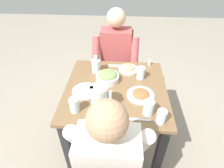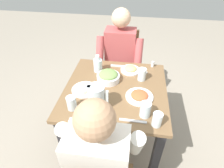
{
  "view_description": "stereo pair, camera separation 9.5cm",
  "coord_description": "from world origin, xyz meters",
  "px_view_note": "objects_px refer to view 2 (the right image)",
  "views": [
    {
      "loc": [
        0.05,
        -1.17,
        1.68
      ],
      "look_at": [
        -0.03,
        0.03,
        0.73
      ],
      "focal_mm": 29.63,
      "sensor_mm": 36.0,
      "label": 1
    },
    {
      "loc": [
        0.14,
        -1.16,
        1.68
      ],
      "look_at": [
        -0.03,
        0.03,
        0.73
      ],
      "focal_mm": 29.63,
      "sensor_mm": 36.0,
      "label": 2
    }
  ],
  "objects_px": {
    "water_glass_center": "(72,103)",
    "diner_far": "(119,61)",
    "salt_shaker": "(153,64)",
    "water_pitcher": "(96,97)",
    "plate_fries": "(130,69)",
    "oil_carafe": "(98,66)",
    "plate_beans": "(85,89)",
    "water_glass_far_right": "(157,120)",
    "salad_bowl": "(108,76)",
    "water_glass_near_right": "(145,110)",
    "diner_near": "(102,156)",
    "dining_table": "(115,100)",
    "water_glass_by_pitcher": "(142,74)",
    "plate_rice_curry": "(139,96)",
    "chair_far": "(121,63)"
  },
  "relations": [
    {
      "from": "diner_far",
      "to": "water_glass_near_right",
      "type": "relative_size",
      "value": 10.35
    },
    {
      "from": "plate_beans",
      "to": "oil_carafe",
      "type": "relative_size",
      "value": 1.25
    },
    {
      "from": "oil_carafe",
      "to": "plate_beans",
      "type": "bearing_deg",
      "value": -100.35
    },
    {
      "from": "diner_near",
      "to": "oil_carafe",
      "type": "xyz_separation_m",
      "value": [
        -0.18,
        0.79,
        0.13
      ]
    },
    {
      "from": "chair_far",
      "to": "water_pitcher",
      "type": "relative_size",
      "value": 4.59
    },
    {
      "from": "dining_table",
      "to": "diner_far",
      "type": "height_order",
      "value": "diner_far"
    },
    {
      "from": "dining_table",
      "to": "water_glass_by_pitcher",
      "type": "xyz_separation_m",
      "value": [
        0.21,
        0.15,
        0.19
      ]
    },
    {
      "from": "salad_bowl",
      "to": "plate_rice_curry",
      "type": "xyz_separation_m",
      "value": [
        0.27,
        -0.18,
        -0.03
      ]
    },
    {
      "from": "plate_fries",
      "to": "water_glass_center",
      "type": "height_order",
      "value": "water_glass_center"
    },
    {
      "from": "dining_table",
      "to": "chair_far",
      "type": "height_order",
      "value": "chair_far"
    },
    {
      "from": "dining_table",
      "to": "water_glass_center",
      "type": "xyz_separation_m",
      "value": [
        -0.28,
        -0.27,
        0.18
      ]
    },
    {
      "from": "diner_near",
      "to": "water_glass_by_pitcher",
      "type": "relative_size",
      "value": 10.67
    },
    {
      "from": "diner_far",
      "to": "plate_fries",
      "type": "relative_size",
      "value": 6.5
    },
    {
      "from": "plate_fries",
      "to": "water_glass_center",
      "type": "relative_size",
      "value": 1.7
    },
    {
      "from": "water_pitcher",
      "to": "oil_carafe",
      "type": "relative_size",
      "value": 1.16
    },
    {
      "from": "water_pitcher",
      "to": "salad_bowl",
      "type": "relative_size",
      "value": 0.97
    },
    {
      "from": "water_glass_center",
      "to": "salt_shaker",
      "type": "xyz_separation_m",
      "value": [
        0.58,
        0.65,
        -0.03
      ]
    },
    {
      "from": "plate_fries",
      "to": "water_glass_near_right",
      "type": "distance_m",
      "value": 0.56
    },
    {
      "from": "water_pitcher",
      "to": "salt_shaker",
      "type": "relative_size",
      "value": 3.52
    },
    {
      "from": "diner_far",
      "to": "salt_shaker",
      "type": "bearing_deg",
      "value": -28.89
    },
    {
      "from": "diner_far",
      "to": "salad_bowl",
      "type": "distance_m",
      "value": 0.48
    },
    {
      "from": "water_glass_center",
      "to": "water_glass_far_right",
      "type": "height_order",
      "value": "water_glass_center"
    },
    {
      "from": "salad_bowl",
      "to": "diner_near",
      "type": "bearing_deg",
      "value": -84.26
    },
    {
      "from": "water_glass_center",
      "to": "water_glass_far_right",
      "type": "xyz_separation_m",
      "value": [
        0.59,
        -0.06,
        -0.0
      ]
    },
    {
      "from": "diner_near",
      "to": "salt_shaker",
      "type": "xyz_separation_m",
      "value": [
        0.32,
        0.94,
        0.11
      ]
    },
    {
      "from": "diner_far",
      "to": "water_glass_center",
      "type": "distance_m",
      "value": 0.88
    },
    {
      "from": "water_glass_far_right",
      "to": "water_pitcher",
      "type": "bearing_deg",
      "value": 166.19
    },
    {
      "from": "water_glass_center",
      "to": "salt_shaker",
      "type": "height_order",
      "value": "water_glass_center"
    },
    {
      "from": "diner_far",
      "to": "oil_carafe",
      "type": "bearing_deg",
      "value": -115.11
    },
    {
      "from": "water_glass_center",
      "to": "water_glass_by_pitcher",
      "type": "relative_size",
      "value": 0.97
    },
    {
      "from": "salt_shaker",
      "to": "water_pitcher",
      "type": "bearing_deg",
      "value": -124.0
    },
    {
      "from": "diner_near",
      "to": "diner_far",
      "type": "bearing_deg",
      "value": 91.21
    },
    {
      "from": "salt_shaker",
      "to": "water_glass_center",
      "type": "bearing_deg",
      "value": -132.11
    },
    {
      "from": "chair_far",
      "to": "salt_shaker",
      "type": "distance_m",
      "value": 0.58
    },
    {
      "from": "water_glass_near_right",
      "to": "water_glass_by_pitcher",
      "type": "bearing_deg",
      "value": 94.08
    },
    {
      "from": "water_glass_far_right",
      "to": "water_glass_by_pitcher",
      "type": "bearing_deg",
      "value": 102.31
    },
    {
      "from": "dining_table",
      "to": "salad_bowl",
      "type": "xyz_separation_m",
      "value": [
        -0.08,
        0.1,
        0.17
      ]
    },
    {
      "from": "water_pitcher",
      "to": "oil_carafe",
      "type": "xyz_separation_m",
      "value": [
        -0.09,
        0.46,
        -0.04
      ]
    },
    {
      "from": "water_glass_center",
      "to": "salad_bowl",
      "type": "bearing_deg",
      "value": 61.32
    },
    {
      "from": "dining_table",
      "to": "diner_near",
      "type": "distance_m",
      "value": 0.56
    },
    {
      "from": "dining_table",
      "to": "water_glass_far_right",
      "type": "bearing_deg",
      "value": -47.1
    },
    {
      "from": "diner_far",
      "to": "plate_fries",
      "type": "distance_m",
      "value": 0.33
    },
    {
      "from": "diner_near",
      "to": "diner_far",
      "type": "height_order",
      "value": "same"
    },
    {
      "from": "chair_far",
      "to": "plate_fries",
      "type": "relative_size",
      "value": 4.86
    },
    {
      "from": "water_glass_center",
      "to": "diner_far",
      "type": "bearing_deg",
      "value": 73.66
    },
    {
      "from": "plate_beans",
      "to": "water_glass_center",
      "type": "height_order",
      "value": "water_glass_center"
    },
    {
      "from": "water_glass_by_pitcher",
      "to": "diner_near",
      "type": "bearing_deg",
      "value": -106.95
    },
    {
      "from": "water_glass_by_pitcher",
      "to": "dining_table",
      "type": "bearing_deg",
      "value": -144.17
    },
    {
      "from": "plate_beans",
      "to": "water_glass_by_pitcher",
      "type": "height_order",
      "value": "water_glass_by_pitcher"
    },
    {
      "from": "salad_bowl",
      "to": "water_glass_near_right",
      "type": "bearing_deg",
      "value": -49.23
    }
  ]
}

